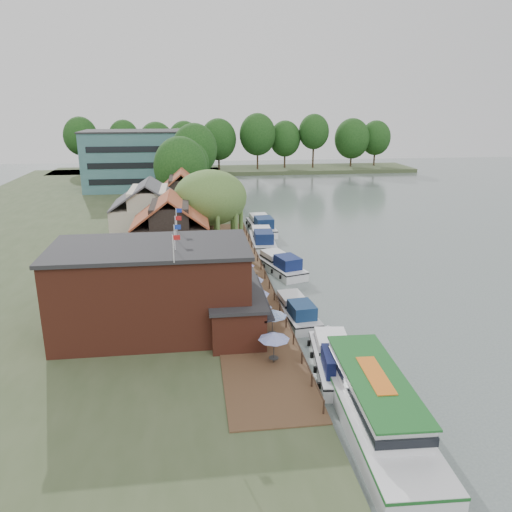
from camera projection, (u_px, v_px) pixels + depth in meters
name	position (u px, v px, depth m)	size (l,w,h in m)	color
ground	(341.00, 326.00, 43.94)	(260.00, 260.00, 0.00)	#515E5E
land_bank	(74.00, 233.00, 73.29)	(50.00, 140.00, 1.00)	#384728
quay_deck	(240.00, 280.00, 52.13)	(6.00, 50.00, 0.10)	#47301E
quay_rail	(264.00, 273.00, 52.80)	(0.20, 49.00, 1.00)	black
pub	(178.00, 288.00, 39.91)	(20.00, 11.00, 7.30)	maroon
hotel_block	(146.00, 160.00, 105.46)	(25.40, 12.40, 12.30)	#38666B
cottage_a	(171.00, 234.00, 53.82)	(8.60, 7.60, 8.50)	black
cottage_b	(150.00, 215.00, 62.93)	(9.60, 8.60, 8.50)	beige
cottage_c	(183.00, 201.00, 71.94)	(7.60, 7.60, 8.50)	black
willow	(211.00, 214.00, 58.82)	(8.60, 8.60, 10.43)	#476B2D
umbrella_0	(274.00, 347.00, 35.20)	(2.25, 2.25, 2.38)	#1B2E99
umbrella_1	(272.00, 323.00, 39.01)	(2.30, 2.30, 2.38)	#1A438F
umbrella_2	(260.00, 315.00, 40.57)	(1.96, 1.96, 2.38)	navy
umbrella_3	(255.00, 301.00, 43.40)	(2.45, 2.45, 2.38)	#1B2997
umbrella_4	(252.00, 287.00, 46.77)	(2.29, 2.29, 2.38)	#1C319B
umbrella_5	(245.00, 272.00, 50.84)	(1.99, 1.99, 2.38)	#1F1B98
cruiser_0	(335.00, 355.00, 36.31)	(3.21, 9.92, 2.40)	white
cruiser_1	(296.00, 308.00, 45.09)	(2.91, 9.03, 2.15)	silver
cruiser_2	(280.00, 262.00, 57.55)	(3.17, 9.81, 2.37)	silver
cruiser_3	(262.00, 237.00, 67.72)	(3.46, 10.69, 2.62)	white
cruiser_4	(261.00, 223.00, 75.45)	(3.52, 10.87, 2.67)	white
tour_boat	(378.00, 404.00, 29.71)	(4.18, 14.88, 3.25)	silver
swan	(353.00, 421.00, 30.50)	(0.44, 0.44, 0.44)	white
bank_tree_0	(181.00, 176.00, 80.65)	(8.57, 8.57, 12.75)	#143811
bank_tree_1	(191.00, 173.00, 89.67)	(6.57, 6.57, 11.24)	#143811
bank_tree_2	(195.00, 162.00, 93.23)	(8.38, 8.38, 14.25)	#143811
bank_tree_3	(188.00, 155.00, 112.66)	(6.83, 6.83, 12.80)	#143811
bank_tree_4	(179.00, 153.00, 121.63)	(8.99, 8.99, 11.94)	#143811
bank_tree_5	(188.00, 152.00, 131.27)	(7.32, 7.32, 10.79)	#143811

